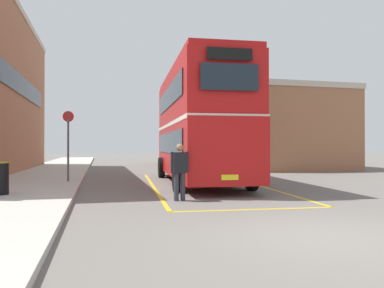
{
  "coord_description": "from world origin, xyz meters",
  "views": [
    {
      "loc": [
        -3.79,
        -5.7,
        1.54
      ],
      "look_at": [
        0.32,
        10.99,
        1.66
      ],
      "focal_mm": 35.26,
      "sensor_mm": 36.0,
      "label": 1
    }
  ],
  "objects_px": {
    "double_decker_bus": "(199,124)",
    "single_deck_bus": "(181,145)",
    "pedestrian_boarding": "(180,168)",
    "bus_stop_sign": "(68,139)"
  },
  "relations": [
    {
      "from": "double_decker_bus",
      "to": "pedestrian_boarding",
      "type": "bearing_deg",
      "value": -110.75
    },
    {
      "from": "single_deck_bus",
      "to": "pedestrian_boarding",
      "type": "bearing_deg",
      "value": -102.34
    },
    {
      "from": "double_decker_bus",
      "to": "single_deck_bus",
      "type": "bearing_deg",
      "value": 80.43
    },
    {
      "from": "single_deck_bus",
      "to": "bus_stop_sign",
      "type": "height_order",
      "value": "single_deck_bus"
    },
    {
      "from": "double_decker_bus",
      "to": "single_deck_bus",
      "type": "relative_size",
      "value": 1.2
    },
    {
      "from": "bus_stop_sign",
      "to": "double_decker_bus",
      "type": "bearing_deg",
      "value": -5.54
    },
    {
      "from": "pedestrian_boarding",
      "to": "single_deck_bus",
      "type": "bearing_deg",
      "value": 77.66
    },
    {
      "from": "pedestrian_boarding",
      "to": "bus_stop_sign",
      "type": "distance_m",
      "value": 6.5
    },
    {
      "from": "double_decker_bus",
      "to": "pedestrian_boarding",
      "type": "relative_size",
      "value": 6.14
    },
    {
      "from": "single_deck_bus",
      "to": "pedestrian_boarding",
      "type": "xyz_separation_m",
      "value": [
        -4.52,
        -20.66,
        -0.71
      ]
    }
  ]
}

